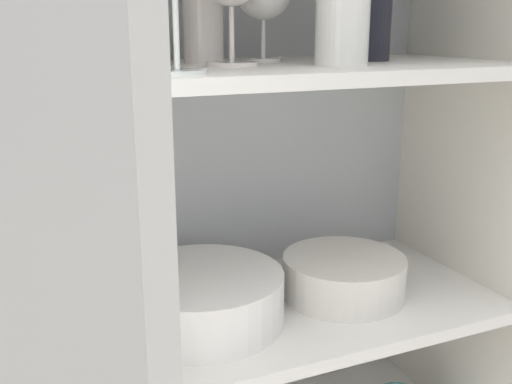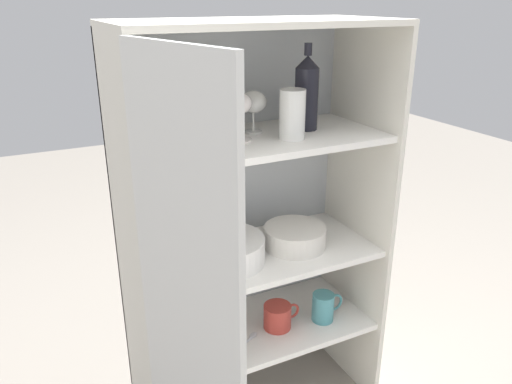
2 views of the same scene
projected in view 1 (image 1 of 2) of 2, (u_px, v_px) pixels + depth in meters
The scene contains 11 objects.
cupboard_back_panel at pixel (224, 244), 1.14m from camera, with size 0.82×0.02×1.34m, color #B2B7BC.
cupboard_side_right at pixel (458, 247), 1.13m from camera, with size 0.02×0.40×1.34m, color silver.
shelf_board_middle at pixel (265, 313), 0.99m from camera, with size 0.79×0.36×0.02m, color white.
shelf_board_upper at pixel (266, 71), 0.88m from camera, with size 0.79×0.36×0.02m, color white.
tumbler_glass_0 at pixel (120, 20), 0.76m from camera, with size 0.07×0.07×0.13m.
tumbler_glass_1 at pixel (203, 20), 0.90m from camera, with size 0.06×0.06×0.13m.
tumbler_glass_2 at pixel (343, 12), 0.84m from camera, with size 0.08×0.08×0.15m.
tumbler_glass_3 at pixel (50, 18), 0.63m from camera, with size 0.06×0.06×0.13m.
wine_glass_2 at pixel (264, 0), 0.91m from camera, with size 0.08×0.08×0.13m.
plate_stack_white at pixel (201, 298), 0.93m from camera, with size 0.26×0.26×0.08m.
mixing_bowl_large at pixel (344, 274), 1.02m from camera, with size 0.21×0.21×0.07m.
Camera 1 is at (-0.38, -0.64, 1.07)m, focal length 42.00 mm.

